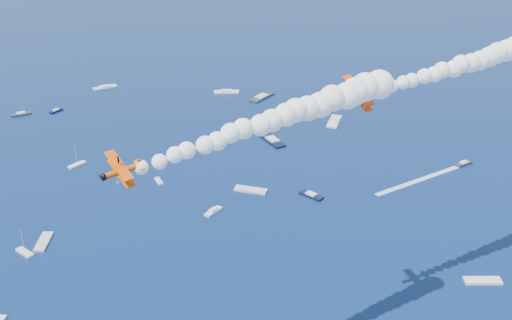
{
  "coord_description": "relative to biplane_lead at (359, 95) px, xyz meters",
  "views": [
    {
      "loc": [
        11.28,
        -70.61,
        98.15
      ],
      "look_at": [
        2.72,
        24.83,
        51.36
      ],
      "focal_mm": 43.52,
      "sensor_mm": 36.0,
      "label": 1
    }
  ],
  "objects": [
    {
      "name": "smoke_trail_lead",
      "position": [
        21.94,
        14.68,
        1.98
      ],
      "size": [
        54.41,
        50.87,
        9.44
      ],
      "primitive_type": null,
      "rotation": [
        0.0,
        0.0,
        3.73
      ],
      "color": "white"
    },
    {
      "name": "biplane_trail",
      "position": [
        -36.14,
        -33.84,
        -0.62
      ],
      "size": [
        10.09,
        10.63,
        6.47
      ],
      "primitive_type": null,
      "rotation": [
        -0.23,
        0.07,
        3.81
      ],
      "color": "#E94F04"
    },
    {
      "name": "biplane_lead",
      "position": [
        0.0,
        0.0,
        0.0
      ],
      "size": [
        11.84,
        12.6,
        8.72
      ],
      "primitive_type": null,
      "rotation": [
        -0.41,
        0.07,
        3.73
      ],
      "color": "#FF4305"
    },
    {
      "name": "spectator_boats",
      "position": [
        -28.61,
        78.08,
        -57.32
      ],
      "size": [
        231.3,
        186.0,
        0.7
      ],
      "color": "#2B3039",
      "rests_on": "ground"
    },
    {
      "name": "boat_wakes",
      "position": [
        -29.45,
        29.49,
        -57.64
      ],
      "size": [
        147.17,
        120.42,
        0.04
      ],
      "color": "white",
      "rests_on": "ground"
    },
    {
      "name": "smoke_trail_trail",
      "position": [
        -15.37,
        -17.54,
        1.36
      ],
      "size": [
        54.5,
        53.16,
        9.44
      ],
      "primitive_type": null,
      "rotation": [
        0.0,
        0.0,
        3.81
      ],
      "color": "white"
    }
  ]
}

